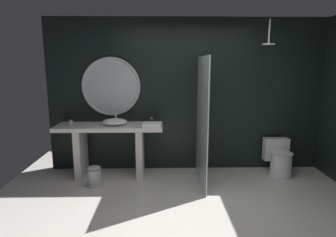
# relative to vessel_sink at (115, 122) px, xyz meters

# --- Properties ---
(ground_plane) EXTENTS (5.76, 5.76, 0.00)m
(ground_plane) POSITION_rel_vessel_sink_xyz_m (1.22, -1.53, -0.92)
(ground_plane) COLOR silver
(back_wall_panel) EXTENTS (4.80, 0.10, 2.60)m
(back_wall_panel) POSITION_rel_vessel_sink_xyz_m (1.22, 0.37, 0.38)
(back_wall_panel) COLOR black
(back_wall_panel) RESTS_ON ground_plane
(vanity_counter) EXTENTS (1.72, 0.57, 0.86)m
(vanity_counter) POSITION_rel_vessel_sink_xyz_m (-0.09, 0.02, -0.33)
(vanity_counter) COLOR silver
(vanity_counter) RESTS_ON ground_plane
(vessel_sink) EXTENTS (0.40, 0.33, 0.16)m
(vessel_sink) POSITION_rel_vessel_sink_xyz_m (0.00, 0.00, 0.00)
(vessel_sink) COLOR white
(vessel_sink) RESTS_ON vanity_counter
(tumbler_cup) EXTENTS (0.06, 0.06, 0.08)m
(tumbler_cup) POSITION_rel_vessel_sink_xyz_m (-0.72, 0.03, -0.01)
(tumbler_cup) COLOR silver
(tumbler_cup) RESTS_ON vanity_counter
(soap_dispenser) EXTENTS (0.06, 0.06, 0.12)m
(soap_dispenser) POSITION_rel_vessel_sink_xyz_m (0.60, 0.03, 0.00)
(soap_dispenser) COLOR #3D3323
(soap_dispenser) RESTS_ON vanity_counter
(round_wall_mirror) EXTENTS (0.99, 0.04, 0.99)m
(round_wall_mirror) POSITION_rel_vessel_sink_xyz_m (-0.09, 0.29, 0.55)
(round_wall_mirror) COLOR #B7B7BC
(shower_glass_panel) EXTENTS (0.02, 1.16, 1.96)m
(shower_glass_panel) POSITION_rel_vessel_sink_xyz_m (1.38, -0.26, 0.06)
(shower_glass_panel) COLOR silver
(shower_glass_panel) RESTS_ON ground_plane
(rain_shower_head) EXTENTS (0.19, 0.19, 0.38)m
(rain_shower_head) POSITION_rel_vessel_sink_xyz_m (2.38, -0.12, 1.26)
(rain_shower_head) COLOR #B7B7BC
(toilet) EXTENTS (0.42, 0.53, 0.59)m
(toilet) POSITION_rel_vessel_sink_xyz_m (2.74, 0.01, -0.64)
(toilet) COLOR white
(toilet) RESTS_ON ground_plane
(waste_bin) EXTENTS (0.20, 0.20, 0.32)m
(waste_bin) POSITION_rel_vessel_sink_xyz_m (-0.27, -0.41, -0.76)
(waste_bin) COLOR #B7B7BC
(waste_bin) RESTS_ON ground_plane
(folded_hand_towel) EXTENTS (0.31, 0.22, 0.07)m
(folded_hand_towel) POSITION_rel_vessel_sink_xyz_m (0.61, -0.16, -0.02)
(folded_hand_towel) COLOR white
(folded_hand_towel) RESTS_ON vanity_counter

